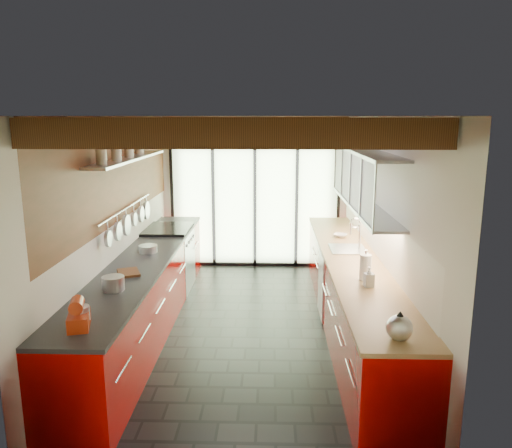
# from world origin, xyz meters

# --- Properties ---
(ground) EXTENTS (5.50, 5.50, 0.00)m
(ground) POSITION_xyz_m (0.00, 0.00, 0.00)
(ground) COLOR black
(ground) RESTS_ON ground
(room_shell) EXTENTS (5.50, 5.50, 5.50)m
(room_shell) POSITION_xyz_m (0.00, 0.00, 1.65)
(room_shell) COLOR silver
(room_shell) RESTS_ON ground
(ceiling_beams) EXTENTS (3.14, 5.06, 4.90)m
(ceiling_beams) POSITION_xyz_m (-0.00, 0.38, 2.46)
(ceiling_beams) COLOR #593316
(ceiling_beams) RESTS_ON ground
(glass_door) EXTENTS (2.95, 0.10, 2.90)m
(glass_door) POSITION_xyz_m (0.00, 2.69, 1.66)
(glass_door) COLOR #C6EAAD
(glass_door) RESTS_ON ground
(left_counter) EXTENTS (0.68, 5.00, 0.92)m
(left_counter) POSITION_xyz_m (-1.28, 0.00, 0.46)
(left_counter) COLOR #A70400
(left_counter) RESTS_ON ground
(range_stove) EXTENTS (0.66, 0.90, 0.97)m
(range_stove) POSITION_xyz_m (-1.28, 1.45, 0.47)
(range_stove) COLOR silver
(range_stove) RESTS_ON ground
(right_counter) EXTENTS (0.68, 5.00, 0.92)m
(right_counter) POSITION_xyz_m (1.27, 0.00, 0.46)
(right_counter) COLOR #A70400
(right_counter) RESTS_ON ground
(sink_assembly) EXTENTS (0.45, 0.52, 0.43)m
(sink_assembly) POSITION_xyz_m (1.29, 0.40, 0.96)
(sink_assembly) COLOR silver
(sink_assembly) RESTS_ON right_counter
(upper_cabinets_right) EXTENTS (0.34, 3.00, 3.00)m
(upper_cabinets_right) POSITION_xyz_m (1.43, 0.30, 1.85)
(upper_cabinets_right) COLOR silver
(upper_cabinets_right) RESTS_ON ground
(left_wall_fixtures) EXTENTS (0.28, 2.60, 0.96)m
(left_wall_fixtures) POSITION_xyz_m (-1.47, 0.25, 1.80)
(left_wall_fixtures) COLOR silver
(left_wall_fixtures) RESTS_ON ground
(stand_mixer) EXTENTS (0.23, 0.32, 0.26)m
(stand_mixer) POSITION_xyz_m (-1.27, -2.11, 1.02)
(stand_mixer) COLOR red
(stand_mixer) RESTS_ON left_counter
(pot_large) EXTENTS (0.27, 0.27, 0.14)m
(pot_large) POSITION_xyz_m (-1.27, -1.22, 0.99)
(pot_large) COLOR silver
(pot_large) RESTS_ON left_counter
(pot_small) EXTENTS (0.26, 0.26, 0.09)m
(pot_small) POSITION_xyz_m (-1.27, 0.19, 0.96)
(pot_small) COLOR silver
(pot_small) RESTS_ON left_counter
(cutting_board) EXTENTS (0.32, 0.37, 0.03)m
(cutting_board) POSITION_xyz_m (-1.27, -0.69, 0.93)
(cutting_board) COLOR brown
(cutting_board) RESTS_ON left_counter
(kettle) EXTENTS (0.25, 0.27, 0.24)m
(kettle) POSITION_xyz_m (1.27, -2.25, 1.02)
(kettle) COLOR silver
(kettle) RESTS_ON right_counter
(paper_towel) EXTENTS (0.16, 0.16, 0.32)m
(paper_towel) POSITION_xyz_m (1.27, -0.82, 1.06)
(paper_towel) COLOR white
(paper_towel) RESTS_ON right_counter
(soap_bottle) EXTENTS (0.10, 0.11, 0.21)m
(soap_bottle) POSITION_xyz_m (1.27, -1.03, 1.02)
(soap_bottle) COLOR silver
(soap_bottle) RESTS_ON right_counter
(bowl) EXTENTS (0.25, 0.25, 0.05)m
(bowl) POSITION_xyz_m (1.27, 1.08, 0.94)
(bowl) COLOR silver
(bowl) RESTS_ON right_counter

